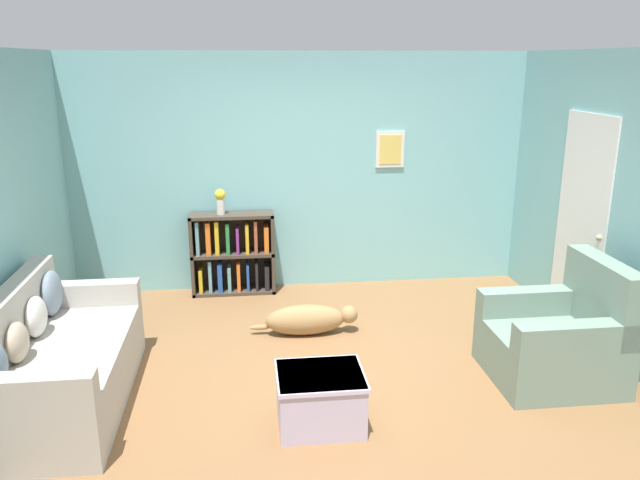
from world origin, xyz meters
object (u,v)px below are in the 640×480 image
(bookshelf, at_px, (233,254))
(recliner_chair, at_px, (560,339))
(couch, at_px, (56,363))
(coffee_table, at_px, (320,397))
(dog, at_px, (308,319))
(vase, at_px, (220,200))

(bookshelf, height_order, recliner_chair, recliner_chair)
(couch, relative_size, bookshelf, 2.00)
(couch, bearing_deg, recliner_chair, -0.79)
(couch, xyz_separation_m, coffee_table, (1.92, -0.51, -0.12))
(bookshelf, relative_size, dog, 0.89)
(dog, bearing_deg, couch, -152.80)
(recliner_chair, xyz_separation_m, dog, (-1.93, 1.08, -0.19))
(dog, xyz_separation_m, vase, (-0.82, 1.21, 0.91))
(couch, relative_size, recliner_chair, 1.84)
(couch, relative_size, coffee_table, 2.95)
(vase, bearing_deg, couch, -117.62)
(couch, xyz_separation_m, recliner_chair, (3.92, -0.05, 0.00))
(coffee_table, distance_m, vase, 2.96)
(bookshelf, height_order, vase, vase)
(bookshelf, distance_m, dog, 1.45)
(recliner_chair, height_order, dog, recliner_chair)
(recliner_chair, height_order, vase, vase)
(bookshelf, relative_size, vase, 3.32)
(couch, xyz_separation_m, bookshelf, (1.27, 2.24, 0.10))
(couch, distance_m, bookshelf, 2.58)
(couch, xyz_separation_m, dog, (1.99, 1.02, -0.19))
(couch, bearing_deg, vase, 62.38)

